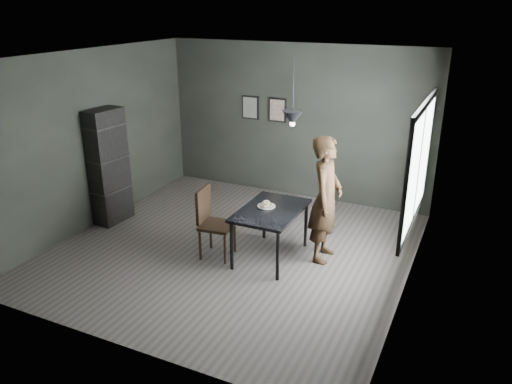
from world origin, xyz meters
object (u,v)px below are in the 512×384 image
at_px(white_plate, 266,207).
at_px(woman, 326,199).
at_px(wood_chair, 211,218).
at_px(shelf_unit, 108,167).
at_px(cafe_table, 271,214).
at_px(pendant_lamp, 292,118).

relative_size(white_plate, woman, 0.13).
bearing_deg(wood_chair, shelf_unit, 163.67).
relative_size(white_plate, shelf_unit, 0.12).
relative_size(cafe_table, shelf_unit, 0.63).
xyz_separation_m(white_plate, wood_chair, (-0.71, -0.34, -0.17)).
relative_size(cafe_table, wood_chair, 1.17).
bearing_deg(wood_chair, pendant_lamp, 13.83).
height_order(cafe_table, white_plate, white_plate).
xyz_separation_m(cafe_table, woman, (0.69, 0.32, 0.23)).
height_order(cafe_table, wood_chair, wood_chair).
bearing_deg(white_plate, pendant_lamp, 8.59).
height_order(white_plate, woman, woman).
xyz_separation_m(white_plate, shelf_unit, (-2.83, 0.03, 0.19)).
distance_m(cafe_table, woman, 0.79).
bearing_deg(white_plate, shelf_unit, 179.44).
xyz_separation_m(cafe_table, wood_chair, (-0.80, -0.29, -0.09)).
bearing_deg(pendant_lamp, wood_chair, -159.62).
distance_m(woman, shelf_unit, 3.62).
xyz_separation_m(wood_chair, pendant_lamp, (1.05, 0.39, 1.47)).
bearing_deg(white_plate, woman, 18.90).
distance_m(cafe_table, pendant_lamp, 1.41).
relative_size(cafe_table, white_plate, 5.22).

